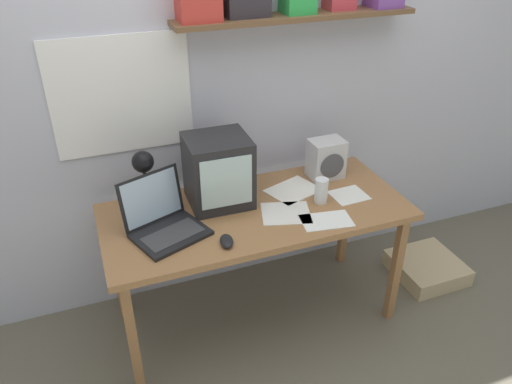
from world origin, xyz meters
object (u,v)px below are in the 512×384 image
at_px(corner_desk, 256,220).
at_px(crt_monitor, 218,171).
at_px(loose_paper_near_monitor, 349,195).
at_px(open_notebook, 286,213).
at_px(loose_paper_near_laptop, 326,221).
at_px(desk_lamp, 144,171).
at_px(juice_glass, 321,192).
at_px(computer_mouse, 227,241).
at_px(printed_handout, 293,190).
at_px(floor_cushion, 427,268).
at_px(laptop, 162,218).
at_px(space_heater, 326,159).

xyz_separation_m(corner_desk, crt_monitor, (-0.15, 0.14, 0.24)).
bearing_deg(loose_paper_near_monitor, open_notebook, -173.93).
height_order(crt_monitor, loose_paper_near_laptop, crt_monitor).
relative_size(desk_lamp, juice_glass, 2.57).
height_order(computer_mouse, printed_handout, computer_mouse).
relative_size(corner_desk, floor_cushion, 3.84).
xyz_separation_m(laptop, loose_paper_near_monitor, (0.98, -0.03, -0.06)).
relative_size(crt_monitor, floor_cushion, 0.89).
xyz_separation_m(crt_monitor, floor_cushion, (1.29, -0.19, -0.85)).
xyz_separation_m(space_heater, floor_cushion, (0.65, -0.23, -0.78)).
bearing_deg(crt_monitor, desk_lamp, 176.14).
distance_m(laptop, floor_cushion, 1.77).
relative_size(crt_monitor, juice_glass, 2.70).
xyz_separation_m(corner_desk, open_notebook, (0.12, -0.09, 0.07)).
bearing_deg(computer_mouse, printed_handout, 34.40).
relative_size(open_notebook, floor_cushion, 0.72).
height_order(crt_monitor, floor_cushion, crt_monitor).
bearing_deg(corner_desk, floor_cushion, -2.39).
xyz_separation_m(laptop, floor_cushion, (1.61, -0.03, -0.74)).
relative_size(juice_glass, computer_mouse, 1.16).
height_order(desk_lamp, printed_handout, desk_lamp).
bearing_deg(space_heater, computer_mouse, -151.29).
distance_m(desk_lamp, open_notebook, 0.72).
xyz_separation_m(desk_lamp, open_notebook, (0.63, -0.26, -0.23)).
xyz_separation_m(loose_paper_near_laptop, floor_cushion, (0.86, 0.17, -0.67)).
height_order(corner_desk, printed_handout, printed_handout).
height_order(corner_desk, loose_paper_near_laptop, loose_paper_near_laptop).
xyz_separation_m(juice_glass, loose_paper_near_monitor, (0.17, 0.00, -0.06)).
distance_m(space_heater, computer_mouse, 0.83).
bearing_deg(laptop, desk_lamp, 79.24).
height_order(crt_monitor, printed_handout, crt_monitor).
xyz_separation_m(laptop, loose_paper_near_laptop, (0.75, -0.20, -0.06)).
relative_size(juice_glass, loose_paper_near_laptop, 0.50).
xyz_separation_m(crt_monitor, loose_paper_near_monitor, (0.65, -0.19, -0.18)).
bearing_deg(floor_cushion, printed_handout, 170.41).
bearing_deg(corner_desk, loose_paper_near_monitor, -5.60).
bearing_deg(corner_desk, juice_glass, -8.52).
distance_m(crt_monitor, laptop, 0.38).
bearing_deg(computer_mouse, floor_cushion, 7.46).
relative_size(juice_glass, loose_paper_near_monitor, 0.70).
height_order(desk_lamp, floor_cushion, desk_lamp).
bearing_deg(desk_lamp, loose_paper_near_monitor, -4.97).
relative_size(laptop, printed_handout, 1.27).
bearing_deg(printed_handout, space_heater, 19.88).
xyz_separation_m(laptop, open_notebook, (0.60, -0.07, -0.06)).
xyz_separation_m(space_heater, computer_mouse, (-0.71, -0.41, -0.09)).
relative_size(computer_mouse, loose_paper_near_laptop, 0.43).
bearing_deg(corner_desk, loose_paper_near_laptop, -38.20).
height_order(space_heater, open_notebook, space_heater).
bearing_deg(printed_handout, desk_lamp, 174.93).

